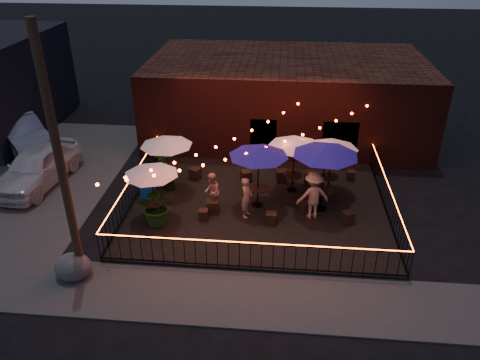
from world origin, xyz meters
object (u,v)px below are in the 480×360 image
object	(u,v)px
cafe_table_4	(326,151)
cafe_table_5	(332,146)
cafe_table_2	(259,152)
boulder	(73,267)
cafe_table_0	(151,171)
cafe_table_3	(295,143)
cafe_table_1	(166,142)
cooler	(148,189)
utility_pole	(60,164)

from	to	relation	value
cafe_table_4	cafe_table_5	distance (m)	1.50
cafe_table_2	boulder	world-z (taller)	cafe_table_2
cafe_table_4	boulder	bearing A→B (deg)	-150.09
cafe_table_0	cafe_table_4	xyz separation A→B (m)	(6.27, 1.27, 0.49)
cafe_table_4	cafe_table_5	bearing A→B (deg)	74.58
cafe_table_3	cafe_table_1	bearing A→B (deg)	-175.91
boulder	cooler	bearing A→B (deg)	77.38
cafe_table_0	cafe_table_1	world-z (taller)	cafe_table_1
cafe_table_2	cafe_table_0	bearing A→B (deg)	-160.74
cafe_table_3	boulder	xyz separation A→B (m)	(-6.97, -6.03, -1.92)
cafe_table_4	cooler	distance (m)	7.29
cooler	cafe_table_2	bearing A→B (deg)	-4.77
utility_pole	cafe_table_0	world-z (taller)	utility_pole
cafe_table_1	cafe_table_5	distance (m)	6.63
utility_pole	cafe_table_3	world-z (taller)	utility_pole
boulder	cafe_table_4	bearing A→B (deg)	29.91
cafe_table_2	utility_pole	bearing A→B (deg)	-139.87
utility_pole	cafe_table_1	world-z (taller)	utility_pole
cafe_table_0	cafe_table_3	world-z (taller)	cafe_table_3
cafe_table_1	cooler	xyz separation A→B (m)	(-0.73, -0.76, -1.75)
cafe_table_0	cafe_table_4	world-z (taller)	cafe_table_4
cafe_table_1	cooler	world-z (taller)	cafe_table_1
cafe_table_5	cafe_table_0	bearing A→B (deg)	-158.21
utility_pole	cafe_table_2	size ratio (longest dim) A/B	3.07
utility_pole	cooler	bearing A→B (deg)	79.28
utility_pole	cafe_table_3	size ratio (longest dim) A/B	3.37
cafe_table_0	cafe_table_3	distance (m)	5.82
cafe_table_1	cafe_table_2	world-z (taller)	cafe_table_2
cafe_table_1	cafe_table_2	bearing A→B (deg)	-14.40
cooler	cafe_table_4	bearing A→B (deg)	-4.33
cafe_table_3	cafe_table_2	bearing A→B (deg)	-135.89
cooler	cafe_table_5	bearing A→B (deg)	6.58
cafe_table_2	cafe_table_3	distance (m)	1.92
cafe_table_1	cafe_table_5	xyz separation A→B (m)	(6.62, 0.37, -0.03)
cafe_table_1	cooler	distance (m)	2.05
utility_pole	cafe_table_1	distance (m)	6.00
cafe_table_0	boulder	world-z (taller)	cafe_table_0
cafe_table_5	boulder	xyz separation A→B (m)	(-8.45, -6.03, -1.86)
cafe_table_1	cafe_table_4	distance (m)	6.33
cafe_table_3	utility_pole	bearing A→B (deg)	-139.02
utility_pole	cafe_table_1	size ratio (longest dim) A/B	2.88
utility_pole	cafe_table_5	distance (m)	10.28
cafe_table_0	boulder	bearing A→B (deg)	-118.06
cafe_table_0	cafe_table_2	xyz separation A→B (m)	(3.80, 1.33, 0.29)
utility_pole	cafe_table_2	bearing A→B (deg)	40.13
utility_pole	cafe_table_2	xyz separation A→B (m)	(5.40, 4.55, -1.54)
cooler	cafe_table_1	bearing A→B (deg)	43.84
cafe_table_1	cafe_table_4	bearing A→B (deg)	-9.34
cooler	boulder	xyz separation A→B (m)	(-1.10, -4.91, -0.14)
utility_pole	boulder	xyz separation A→B (m)	(-0.20, -0.15, -3.60)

